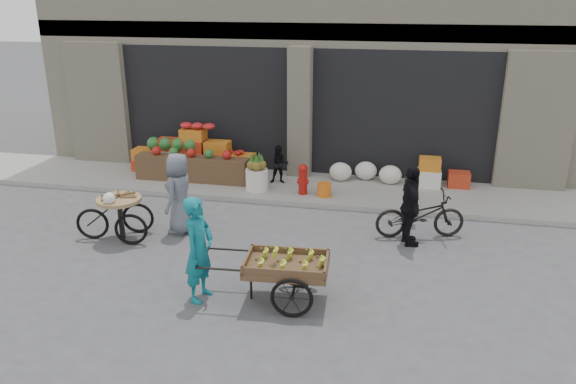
% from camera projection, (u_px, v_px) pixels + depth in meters
% --- Properties ---
extents(ground, '(80.00, 80.00, 0.00)m').
position_uv_depth(ground, '(246.00, 267.00, 9.71)').
color(ground, '#424244').
rests_on(ground, ground).
extents(sidewalk, '(18.00, 2.20, 0.12)m').
position_uv_depth(sidewalk, '(293.00, 187.00, 13.46)').
color(sidewalk, gray).
rests_on(sidewalk, ground).
extents(building, '(14.00, 6.45, 7.00)m').
position_uv_depth(building, '(320.00, 33.00, 15.97)').
color(building, beige).
rests_on(building, ground).
extents(fruit_display, '(3.10, 1.12, 1.24)m').
position_uv_depth(fruit_display, '(198.00, 154.00, 14.00)').
color(fruit_display, '#B53319').
rests_on(fruit_display, sidewalk).
extents(pineapple_bin, '(0.52, 0.52, 0.50)m').
position_uv_depth(pineapple_bin, '(257.00, 180.00, 13.04)').
color(pineapple_bin, silver).
rests_on(pineapple_bin, sidewalk).
extents(fire_hydrant, '(0.22, 0.22, 0.71)m').
position_uv_depth(fire_hydrant, '(303.00, 178.00, 12.74)').
color(fire_hydrant, '#A5140F').
rests_on(fire_hydrant, sidewalk).
extents(orange_bucket, '(0.32, 0.32, 0.30)m').
position_uv_depth(orange_bucket, '(324.00, 190.00, 12.67)').
color(orange_bucket, orange).
rests_on(orange_bucket, sidewalk).
extents(right_bay_goods, '(3.35, 0.60, 0.70)m').
position_uv_depth(right_bay_goods, '(405.00, 173.00, 13.39)').
color(right_bay_goods, silver).
rests_on(right_bay_goods, sidewalk).
extents(seated_person, '(0.51, 0.43, 0.93)m').
position_uv_depth(seated_person, '(279.00, 164.00, 13.44)').
color(seated_person, black).
rests_on(seated_person, sidewalk).
extents(banana_cart, '(2.19, 1.02, 0.89)m').
position_uv_depth(banana_cart, '(283.00, 263.00, 8.44)').
color(banana_cart, brown).
rests_on(banana_cart, ground).
extents(vendor_woman, '(0.49, 0.66, 1.67)m').
position_uv_depth(vendor_woman, '(199.00, 249.00, 8.45)').
color(vendor_woman, '#0F6D7A').
rests_on(vendor_woman, ground).
extents(tricycle_cart, '(1.46, 1.01, 0.95)m').
position_uv_depth(tricycle_cart, '(120.00, 211.00, 10.64)').
color(tricycle_cart, '#9E7F51').
rests_on(tricycle_cart, ground).
extents(vendor_grey, '(0.58, 0.83, 1.61)m').
position_uv_depth(vendor_grey, '(179.00, 193.00, 10.87)').
color(vendor_grey, slate).
rests_on(vendor_grey, ground).
extents(bicycle, '(1.81, 1.01, 0.90)m').
position_uv_depth(bicycle, '(420.00, 215.00, 10.77)').
color(bicycle, black).
rests_on(bicycle, ground).
extents(cyclist, '(0.59, 0.96, 1.53)m').
position_uv_depth(cyclist, '(411.00, 206.00, 10.33)').
color(cyclist, black).
rests_on(cyclist, ground).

